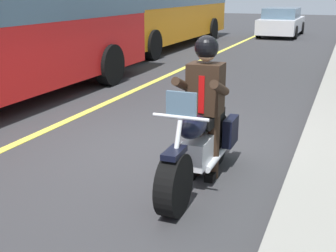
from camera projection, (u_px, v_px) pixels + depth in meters
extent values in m
plane|color=#333335|center=(151.00, 150.00, 6.38)|extent=(80.00, 80.00, 0.00)
cube|color=#E5DB4C|center=(39.00, 133.00, 7.11)|extent=(60.00, 0.16, 0.01)
cylinder|color=black|center=(174.00, 185.00, 4.46)|extent=(0.66, 0.21, 0.66)
cylinder|color=black|center=(215.00, 139.00, 5.84)|extent=(0.66, 0.21, 0.66)
cube|color=silver|center=(198.00, 151.00, 5.15)|extent=(0.56, 0.29, 0.32)
ellipsoid|color=black|center=(193.00, 126.00, 4.86)|extent=(0.56, 0.29, 0.24)
cube|color=black|center=(207.00, 117.00, 5.36)|extent=(0.70, 0.29, 0.12)
cube|color=black|center=(231.00, 131.00, 5.68)|extent=(0.40, 0.13, 0.36)
cube|color=black|center=(198.00, 127.00, 5.83)|extent=(0.40, 0.13, 0.36)
cylinder|color=silver|center=(175.00, 159.00, 4.40)|extent=(0.35, 0.06, 0.76)
cylinder|color=silver|center=(181.00, 117.00, 4.42)|extent=(0.05, 0.60, 0.04)
cube|color=black|center=(174.00, 153.00, 4.36)|extent=(0.36, 0.17, 0.06)
cylinder|color=silver|center=(217.00, 157.00, 5.41)|extent=(0.90, 0.10, 0.08)
cube|color=slate|center=(181.00, 105.00, 4.41)|extent=(0.05, 0.32, 0.28)
cylinder|color=black|center=(214.00, 145.00, 5.33)|extent=(0.14, 0.14, 0.84)
cube|color=black|center=(211.00, 175.00, 5.38)|extent=(0.26, 0.11, 0.10)
cylinder|color=black|center=(195.00, 143.00, 5.41)|extent=(0.14, 0.14, 0.84)
cube|color=black|center=(193.00, 172.00, 5.47)|extent=(0.26, 0.11, 0.10)
cube|color=black|center=(206.00, 89.00, 5.16)|extent=(0.33, 0.41, 0.60)
cube|color=red|center=(201.00, 95.00, 5.03)|extent=(0.03, 0.07, 0.44)
cylinder|color=black|center=(220.00, 88.00, 4.91)|extent=(0.55, 0.11, 0.28)
cylinder|color=black|center=(183.00, 85.00, 5.06)|extent=(0.55, 0.11, 0.28)
sphere|color=tan|center=(207.00, 52.00, 5.03)|extent=(0.22, 0.22, 0.22)
sphere|color=black|center=(207.00, 48.00, 5.02)|extent=(0.28, 0.28, 0.28)
cylinder|color=black|center=(30.00, 59.00, 11.48)|extent=(1.00, 0.30, 1.00)
cylinder|color=black|center=(110.00, 65.00, 10.61)|extent=(1.00, 0.30, 1.00)
cube|color=orange|center=(158.00, 2.00, 17.38)|extent=(11.00, 2.50, 2.85)
cylinder|color=black|center=(165.00, 27.00, 21.38)|extent=(1.00, 0.30, 1.00)
cylinder|color=black|center=(212.00, 29.00, 20.50)|extent=(1.00, 0.30, 1.00)
cylinder|color=black|center=(90.00, 42.00, 15.37)|extent=(1.00, 0.30, 1.00)
cylinder|color=black|center=(153.00, 45.00, 14.50)|extent=(1.00, 0.30, 1.00)
cube|color=silver|center=(281.00, 25.00, 22.27)|extent=(4.60, 1.80, 0.70)
cube|color=slate|center=(282.00, 14.00, 21.93)|extent=(2.40, 1.60, 0.60)
cylinder|color=black|center=(269.00, 27.00, 23.93)|extent=(0.64, 0.22, 0.64)
cylinder|color=black|center=(301.00, 28.00, 23.31)|extent=(0.64, 0.22, 0.64)
cylinder|color=black|center=(259.00, 31.00, 21.37)|extent=(0.64, 0.22, 0.64)
cylinder|color=black|center=(295.00, 33.00, 20.75)|extent=(0.64, 0.22, 0.64)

